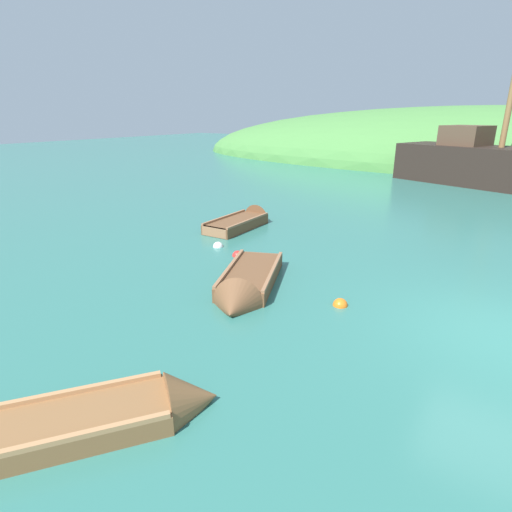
{
  "coord_description": "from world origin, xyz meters",
  "views": [
    {
      "loc": [
        -0.16,
        -8.13,
        3.91
      ],
      "look_at": [
        -6.24,
        0.93,
        0.11
      ],
      "focal_mm": 28.85,
      "sensor_mm": 36.0,
      "label": 1
    }
  ],
  "objects_px": {
    "rowboat_center": "(104,420)",
    "buoy_red": "(238,256)",
    "rowboat_outer_right": "(246,287)",
    "rowboat_portside": "(245,222)",
    "buoy_yellow": "(257,213)",
    "buoy_white": "(218,247)",
    "buoy_orange": "(340,305)"
  },
  "relations": [
    {
      "from": "rowboat_outer_right",
      "to": "rowboat_portside",
      "type": "height_order",
      "value": "rowboat_outer_right"
    },
    {
      "from": "buoy_yellow",
      "to": "buoy_red",
      "type": "bearing_deg",
      "value": -62.19
    },
    {
      "from": "rowboat_center",
      "to": "buoy_white",
      "type": "bearing_deg",
      "value": 63.94
    },
    {
      "from": "rowboat_center",
      "to": "buoy_red",
      "type": "height_order",
      "value": "rowboat_center"
    },
    {
      "from": "rowboat_portside",
      "to": "buoy_red",
      "type": "height_order",
      "value": "rowboat_portside"
    },
    {
      "from": "buoy_yellow",
      "to": "buoy_white",
      "type": "relative_size",
      "value": 0.93
    },
    {
      "from": "rowboat_portside",
      "to": "buoy_white",
      "type": "bearing_deg",
      "value": -164.28
    },
    {
      "from": "buoy_yellow",
      "to": "buoy_red",
      "type": "xyz_separation_m",
      "value": [
        2.55,
        -4.83,
        0.0
      ]
    },
    {
      "from": "buoy_orange",
      "to": "buoy_red",
      "type": "bearing_deg",
      "value": 159.74
    },
    {
      "from": "buoy_orange",
      "to": "buoy_yellow",
      "type": "bearing_deg",
      "value": 135.38
    },
    {
      "from": "buoy_yellow",
      "to": "buoy_orange",
      "type": "xyz_separation_m",
      "value": [
        6.3,
        -6.22,
        0.0
      ]
    },
    {
      "from": "rowboat_outer_right",
      "to": "buoy_yellow",
      "type": "distance_m",
      "value": 7.94
    },
    {
      "from": "buoy_white",
      "to": "buoy_orange",
      "type": "height_order",
      "value": "buoy_orange"
    },
    {
      "from": "rowboat_outer_right",
      "to": "buoy_white",
      "type": "relative_size",
      "value": 11.2
    },
    {
      "from": "buoy_red",
      "to": "buoy_white",
      "type": "distance_m",
      "value": 1.08
    },
    {
      "from": "rowboat_outer_right",
      "to": "rowboat_portside",
      "type": "distance_m",
      "value": 5.95
    },
    {
      "from": "buoy_red",
      "to": "rowboat_center",
      "type": "bearing_deg",
      "value": -68.27
    },
    {
      "from": "rowboat_outer_right",
      "to": "buoy_white",
      "type": "bearing_deg",
      "value": -152.76
    },
    {
      "from": "rowboat_portside",
      "to": "buoy_red",
      "type": "distance_m",
      "value": 3.45
    },
    {
      "from": "rowboat_center",
      "to": "buoy_red",
      "type": "xyz_separation_m",
      "value": [
        -2.59,
        6.51,
        -0.09
      ]
    },
    {
      "from": "rowboat_outer_right",
      "to": "buoy_orange",
      "type": "distance_m",
      "value": 2.18
    },
    {
      "from": "buoy_yellow",
      "to": "rowboat_outer_right",
      "type": "bearing_deg",
      "value": -58.17
    },
    {
      "from": "rowboat_outer_right",
      "to": "buoy_yellow",
      "type": "relative_size",
      "value": 12.0
    },
    {
      "from": "buoy_red",
      "to": "buoy_orange",
      "type": "distance_m",
      "value": 4.0
    },
    {
      "from": "rowboat_portside",
      "to": "rowboat_outer_right",
      "type": "bearing_deg",
      "value": -146.14
    },
    {
      "from": "buoy_yellow",
      "to": "buoy_red",
      "type": "distance_m",
      "value": 5.46
    },
    {
      "from": "rowboat_outer_right",
      "to": "buoy_white",
      "type": "distance_m",
      "value": 3.5
    },
    {
      "from": "buoy_orange",
      "to": "rowboat_portside",
      "type": "bearing_deg",
      "value": 142.29
    },
    {
      "from": "buoy_red",
      "to": "buoy_orange",
      "type": "bearing_deg",
      "value": -20.26
    },
    {
      "from": "buoy_red",
      "to": "buoy_white",
      "type": "xyz_separation_m",
      "value": [
        -1.02,
        0.36,
        0.0
      ]
    },
    {
      "from": "buoy_white",
      "to": "rowboat_portside",
      "type": "bearing_deg",
      "value": 107.44
    },
    {
      "from": "buoy_white",
      "to": "rowboat_center",
      "type": "bearing_deg",
      "value": -62.26
    }
  ]
}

